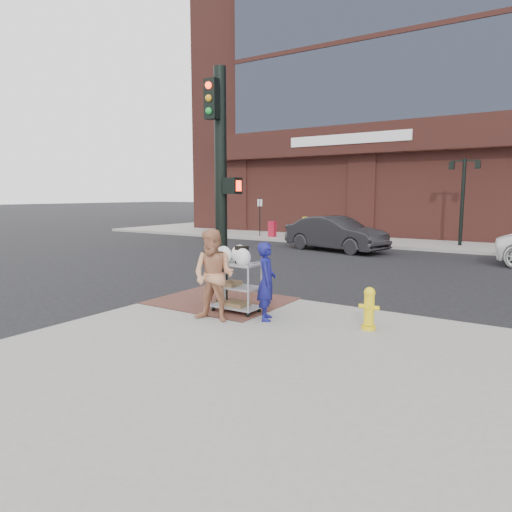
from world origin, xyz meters
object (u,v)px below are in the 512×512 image
Objects in this scene: traffic_signal_pole at (221,180)px; woman_blue at (267,281)px; lamp_post at (463,192)px; fire_hydrant at (369,308)px; sedan_dark at (336,234)px; utility_cart at (236,282)px; pedestrian_tan at (214,276)px.

traffic_signal_pole reaches higher than woman_blue.
fire_hydrant is (0.91, -15.42, -2.08)m from lamp_post.
traffic_signal_pole is 1.06× the size of sedan_dark.
fire_hydrant is at bearing -140.72° from sedan_dark.
lamp_post is 0.85× the size of sedan_dark.
traffic_signal_pole reaches higher than utility_cart.
traffic_signal_pole is at bearing -155.88° from sedan_dark.
traffic_signal_pole reaches higher than fire_hydrant.
sedan_dark is 12.61m from fire_hydrant.
woman_blue is 1.00m from pedestrian_tan.
lamp_post is at bearing 93.38° from fire_hydrant.
pedestrian_tan is 1.28× the size of utility_cart.
traffic_signal_pole is 2.24m from utility_cart.
pedestrian_tan reaches higher than sedan_dark.
sedan_dark is 11.97m from utility_cart.
lamp_post is 15.91m from utility_cart.
pedestrian_tan is at bearing 98.54° from woman_blue.
sedan_dark is (-3.60, 11.80, -0.12)m from woman_blue.
woman_blue is 1.95× the size of fire_hydrant.
lamp_post is 15.43m from traffic_signal_pole.
sedan_dark reaches higher than fire_hydrant.
pedestrian_tan is 0.37× the size of sedan_dark.
pedestrian_tan is at bearing -158.63° from fire_hydrant.
fire_hydrant is (1.86, 0.43, -0.35)m from woman_blue.
utility_cart is at bearing -152.93° from sedan_dark.
fire_hydrant is at bearing 6.02° from utility_cart.
traffic_signal_pole is at bearing 112.40° from pedestrian_tan.
pedestrian_tan is at bearing -153.60° from sedan_dark.
pedestrian_tan is at bearing -58.96° from traffic_signal_pole.
traffic_signal_pole is 4.09m from fire_hydrant.
lamp_post is 0.80× the size of traffic_signal_pole.
pedestrian_tan is (0.74, -1.23, -1.81)m from traffic_signal_pole.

